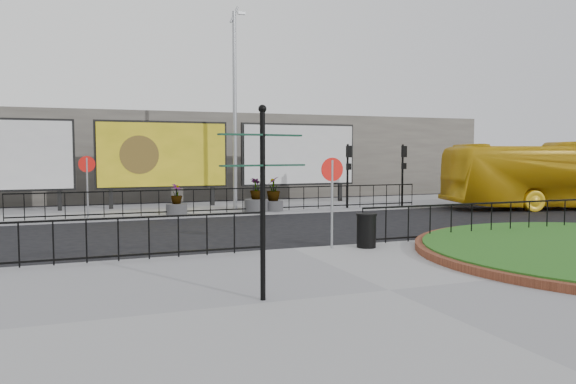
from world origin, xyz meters
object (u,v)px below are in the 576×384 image
litter_bin (366,230)px  bus (564,175)px  planter_c (273,197)px  fingerpost_sign (263,183)px  planter_a (177,204)px  billboard_mid (163,155)px  planter_b (256,200)px  lamp_post (235,107)px

litter_bin → bus: size_ratio=0.08×
planter_c → fingerpost_sign: bearing=-110.3°
litter_bin → planter_a: 10.58m
billboard_mid → planter_c: bearing=-39.7°
litter_bin → bus: (14.79, 7.06, 1.02)m
litter_bin → planter_b: size_ratio=0.63×
fingerpost_sign → planter_a: (0.96, 14.21, -1.62)m
fingerpost_sign → planter_b: fingerpost_sign is taller
lamp_post → planter_b: (0.49, -1.60, -4.21)m
fingerpost_sign → planter_a: bearing=80.9°
bus → planter_b: size_ratio=7.80×
billboard_mid → litter_bin: billboard_mid is taller
lamp_post → planter_a: lamp_post is taller
lamp_post → litter_bin: lamp_post is taller
billboard_mid → planter_b: size_ratio=4.16×
fingerpost_sign → litter_bin: (4.41, 4.21, -1.60)m
fingerpost_sign → planter_c: bearing=64.4°
bus → billboard_mid: bearing=84.0°
billboard_mid → planter_c: billboard_mid is taller
billboard_mid → bus: billboard_mid is taller
bus → planter_a: bus is taller
billboard_mid → fingerpost_sign: size_ratio=1.80×
planter_a → bus: bearing=-9.1°
bus → planter_c: bearing=91.7°
lamp_post → litter_bin: (0.45, -11.60, -4.23)m
lamp_post → fingerpost_sign: bearing=-104.1°
billboard_mid → bus: 19.40m
billboard_mid → planter_a: size_ratio=4.77×
billboard_mid → fingerpost_sign: bearing=-93.1°
planter_b → planter_c: planter_c is taller
planter_b → fingerpost_sign: bearing=-107.4°
billboard_mid → lamp_post: bearing=-33.3°
litter_bin → planter_a: bearing=109.1°
planter_a → litter_bin: bearing=-70.9°
bus → litter_bin: bearing=129.1°
planter_b → bus: bearing=-11.3°
planter_a → lamp_post: bearing=28.0°
bus → planter_b: bus is taller
litter_bin → planter_c: size_ratio=0.62×
billboard_mid → litter_bin: bearing=-75.7°
fingerpost_sign → litter_bin: bearing=38.4°
bus → planter_c: size_ratio=7.62×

